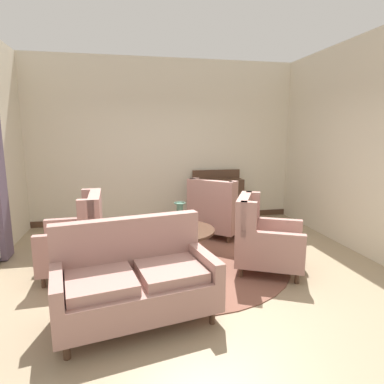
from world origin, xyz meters
name	(u,v)px	position (x,y,z in m)	size (l,w,h in m)	color
ground	(191,270)	(0.00, 0.00, 0.00)	(7.62, 7.62, 0.00)	#9E896B
wall_back	(165,142)	(0.00, 2.63, 1.64)	(5.61, 0.08, 3.29)	beige
wall_right	(341,145)	(2.72, 0.79, 1.64)	(0.08, 3.68, 3.29)	beige
baseboard_back	(167,218)	(0.00, 2.57, 0.06)	(5.45, 0.03, 0.12)	#4C3323
area_rug	(187,261)	(0.00, 0.30, 0.01)	(2.90, 2.90, 0.01)	brown
coffee_table	(179,235)	(-0.13, 0.19, 0.45)	(1.00, 1.00, 0.53)	#4C3323
porcelain_vase	(180,218)	(-0.12, 0.16, 0.70)	(0.18, 0.18, 0.38)	#4C7A66
settee	(135,280)	(-0.77, -1.01, 0.41)	(1.66, 1.08, 0.98)	tan
armchair_near_sideboard	(264,240)	(0.96, -0.18, 0.43)	(1.11, 1.07, 1.01)	tan
armchair_far_left	(78,240)	(-1.46, 0.23, 0.45)	(0.81, 0.86, 1.07)	tan
armchair_beside_settee	(217,212)	(0.75, 1.36, 0.44)	(1.18, 1.18, 1.05)	tan
sideboard	(218,197)	(1.05, 2.33, 0.50)	(1.02, 0.34, 1.07)	#4C3323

